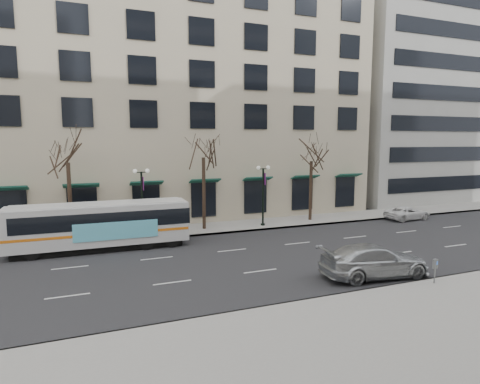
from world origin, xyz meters
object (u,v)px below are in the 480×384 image
pay_station (435,266)px  tree_far_mid (203,145)px  tree_far_right (312,150)px  lamp_post_right (263,193)px  white_pickup (407,213)px  lamp_post_left (142,199)px  silver_car (374,261)px  tree_far_left (67,149)px  city_bus (101,224)px

pay_station → tree_far_mid: bearing=94.6°
tree_far_right → lamp_post_right: 6.11m
white_pickup → pay_station: pay_station is taller
tree_far_mid → white_pickup: (18.85, -2.60, -6.30)m
lamp_post_left → silver_car: 17.18m
tree_far_mid → pay_station: bearing=-66.3°
lamp_post_right → lamp_post_left: bearing=180.0°
tree_far_right → white_pickup: 10.90m
tree_far_left → silver_car: tree_far_left is taller
white_pickup → pay_station: size_ratio=3.52×
lamp_post_right → city_bus: lamp_post_right is taller
lamp_post_right → city_bus: 13.34m
tree_far_mid → white_pickup: bearing=-7.9°
lamp_post_right → city_bus: bearing=-169.4°
tree_far_left → tree_far_mid: bearing=0.0°
silver_car → white_pickup: 17.76m
city_bus → white_pickup: size_ratio=2.67×
tree_far_right → city_bus: size_ratio=0.69×
tree_far_right → lamp_post_right: size_ratio=1.55×
tree_far_left → white_pickup: bearing=-5.1°
tree_far_mid → silver_car: 16.29m
tree_far_mid → pay_station: 18.89m
tree_far_right → lamp_post_right: (-4.99, -0.60, -3.48)m
tree_far_right → lamp_post_left: 15.40m
tree_far_right → silver_car: bearing=-108.1°
tree_far_right → tree_far_mid: bearing=180.0°
tree_far_left → tree_far_right: (20.00, 0.00, -0.28)m
silver_car → lamp_post_left: bearing=43.5°
tree_far_right → city_bus: 18.90m
tree_far_mid → pay_station: size_ratio=6.89×
lamp_post_left → silver_car: lamp_post_left is taller
tree_far_left → lamp_post_left: bearing=-6.8°
tree_far_left → tree_far_mid: (10.00, 0.00, 0.21)m
lamp_post_right → white_pickup: 14.18m
tree_far_left → pay_station: tree_far_left is taller
silver_car → tree_far_right: bearing=-12.0°
lamp_post_left → lamp_post_right: (10.00, 0.00, 0.00)m
city_bus → tree_far_mid: bearing=21.6°
lamp_post_left → city_bus: size_ratio=0.45×
city_bus → silver_car: bearing=-38.7°
tree_far_left → lamp_post_right: (15.01, -0.60, -3.75)m
tree_far_right → lamp_post_left: size_ratio=1.55×
white_pickup → pay_station: (-11.63, -13.84, 0.44)m
tree_far_mid → silver_car: bearing=-69.2°
tree_far_right → lamp_post_left: (-14.99, -0.60, -3.48)m
lamp_post_right → pay_station: size_ratio=4.20×
tree_far_left → tree_far_mid: size_ratio=0.98×
tree_far_mid → tree_far_left: bearing=-180.0°
pay_station → white_pickup: bearing=30.8°
white_pickup → pay_station: 18.09m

